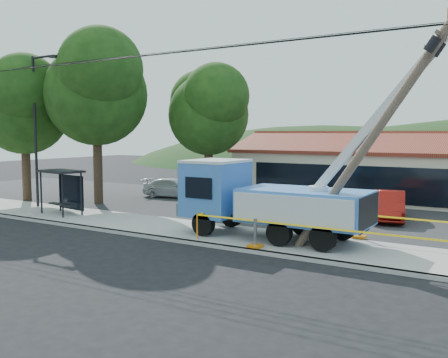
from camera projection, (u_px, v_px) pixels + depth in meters
ground at (172, 257)px, 18.37m from camera, size 120.00×120.00×0.00m
curb at (204, 244)px, 20.14m from camera, size 60.00×0.25×0.15m
sidewalk at (228, 236)px, 21.75m from camera, size 60.00×4.00×0.15m
parking_lot at (301, 212)px, 28.51m from camera, size 60.00×12.00×0.10m
strip_mall at (405, 173)px, 32.99m from camera, size 22.50×8.53×4.67m
streetlight at (37, 120)px, 29.34m from camera, size 2.13×0.22×9.00m
tree_west_near at (96, 84)px, 30.74m from camera, size 7.56×6.72×10.80m
tree_west_far at (24, 102)px, 32.19m from camera, size 6.84×6.08×9.48m
tree_lot at (208, 107)px, 32.46m from camera, size 6.30×5.60×8.94m
hill_west at (322, 164)px, 72.76m from camera, size 78.40×56.00×28.00m
utility_truck at (268, 197)px, 20.90m from camera, size 11.27×4.31×8.48m
leaning_pole at (378, 129)px, 17.54m from camera, size 5.65×1.81×8.39m
bus_shelter at (64, 182)px, 27.07m from camera, size 2.68×1.87×2.39m
caution_tape at (336, 226)px, 19.46m from camera, size 10.76×3.67×1.06m
car_silver at (260, 210)px, 29.25m from camera, size 2.93×4.22×1.33m
car_red at (388, 222)px, 25.65m from camera, size 2.50×4.69×1.47m
car_white at (174, 199)px, 34.44m from camera, size 4.70×2.61×1.29m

